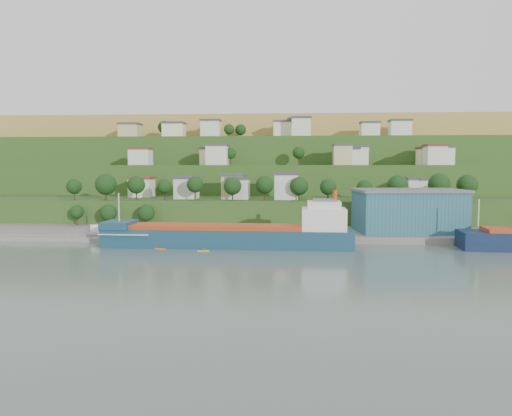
# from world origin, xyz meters

# --- Properties ---
(ground) EXTENTS (500.00, 500.00, 0.00)m
(ground) POSITION_xyz_m (0.00, 0.00, 0.00)
(ground) COLOR #4B5B53
(ground) RESTS_ON ground
(quay) EXTENTS (220.00, 26.00, 4.00)m
(quay) POSITION_xyz_m (20.00, 28.00, 0.00)
(quay) COLOR slate
(quay) RESTS_ON ground
(pebble_beach) EXTENTS (40.00, 18.00, 2.40)m
(pebble_beach) POSITION_xyz_m (-55.00, 22.00, 0.00)
(pebble_beach) COLOR slate
(pebble_beach) RESTS_ON ground
(hillside) EXTENTS (360.00, 211.22, 96.00)m
(hillside) POSITION_xyz_m (0.02, 168.70, 0.09)
(hillside) COLOR #284719
(hillside) RESTS_ON ground
(cargo_ship_near) EXTENTS (67.01, 11.53, 17.19)m
(cargo_ship_near) POSITION_xyz_m (-5.16, 8.56, 2.74)
(cargo_ship_near) COLOR #164153
(cargo_ship_near) RESTS_ON ground
(warehouse) EXTENTS (32.86, 22.22, 12.80)m
(warehouse) POSITION_xyz_m (44.58, 27.06, 8.43)
(warehouse) COLOR #1E565C
(warehouse) RESTS_ON quay
(caravan) EXTENTS (6.42, 4.72, 2.77)m
(caravan) POSITION_xyz_m (-47.75, 22.59, 2.58)
(caravan) COLOR white
(caravan) RESTS_ON pebble_beach
(dinghy) EXTENTS (4.58, 1.81, 0.91)m
(dinghy) POSITION_xyz_m (-44.85, 18.65, 1.65)
(dinghy) COLOR silver
(dinghy) RESTS_ON pebble_beach
(kayak_orange) EXTENTS (2.92, 0.82, 0.72)m
(kayak_orange) POSITION_xyz_m (-24.29, 3.27, 0.21)
(kayak_orange) COLOR orange
(kayak_orange) RESTS_ON ground
(kayak_yellow) EXTENTS (3.09, 1.02, 0.76)m
(kayak_yellow) POSITION_xyz_m (-12.49, 0.75, 0.22)
(kayak_yellow) COLOR gold
(kayak_yellow) RESTS_ON ground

